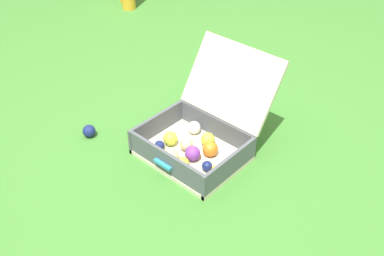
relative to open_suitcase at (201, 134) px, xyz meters
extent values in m
plane|color=#3D7A2D|center=(-0.05, -0.07, -0.11)|extent=(16.00, 16.00, 0.00)
cube|color=beige|center=(0.00, -0.07, -0.10)|extent=(0.53, 0.41, 0.03)
cube|color=#4C5156|center=(-0.26, -0.07, -0.04)|extent=(0.02, 0.41, 0.15)
cube|color=#4C5156|center=(0.26, -0.07, -0.04)|extent=(0.02, 0.41, 0.15)
cube|color=#4C5156|center=(0.00, -0.26, -0.04)|extent=(0.49, 0.02, 0.15)
cube|color=#4C5156|center=(0.00, 0.13, -0.04)|extent=(0.49, 0.02, 0.15)
cube|color=beige|center=(0.00, 0.24, 0.21)|extent=(0.53, 0.23, 0.36)
cube|color=teal|center=(0.00, -0.28, -0.03)|extent=(0.11, 0.02, 0.02)
sphere|color=navy|center=(0.15, -0.12, -0.06)|extent=(0.05, 0.05, 0.05)
sphere|color=#D1B784|center=(-0.04, -0.07, -0.05)|extent=(0.07, 0.07, 0.07)
sphere|color=#CCDB38|center=(0.05, -0.20, -0.05)|extent=(0.07, 0.07, 0.07)
sphere|color=#D1B784|center=(-0.02, -0.20, -0.04)|extent=(0.08, 0.08, 0.08)
sphere|color=#CCDB38|center=(0.02, 0.03, -0.05)|extent=(0.08, 0.08, 0.08)
sphere|color=purple|center=(0.04, -0.11, -0.05)|extent=(0.08, 0.08, 0.08)
sphere|color=#CCDB38|center=(-0.13, -0.10, -0.05)|extent=(0.08, 0.08, 0.08)
sphere|color=white|center=(-0.10, 0.06, -0.05)|extent=(0.07, 0.07, 0.07)
sphere|color=orange|center=(0.09, -0.02, -0.04)|extent=(0.08, 0.08, 0.08)
sphere|color=navy|center=(-0.14, -0.17, -0.06)|extent=(0.05, 0.05, 0.05)
sphere|color=yellow|center=(0.20, -0.11, -0.06)|extent=(0.05, 0.05, 0.05)
sphere|color=navy|center=(-0.54, -0.33, -0.07)|extent=(0.07, 0.07, 0.07)
camera|label=1|loc=(1.19, -1.39, 1.40)|focal=40.95mm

